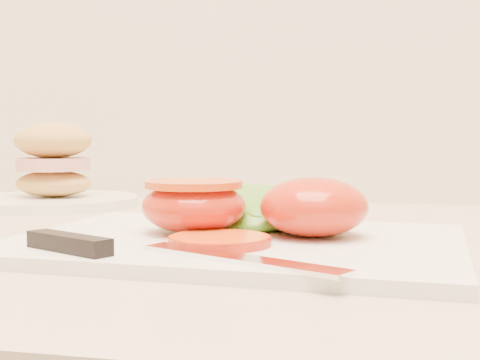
# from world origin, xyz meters

# --- Properties ---
(cutting_board) EXTENTS (0.36, 0.27, 0.01)m
(cutting_board) POSITION_xyz_m (-0.53, 1.61, 0.94)
(cutting_board) COLOR silver
(cutting_board) RESTS_ON counter
(tomato_half_dome) EXTENTS (0.09, 0.09, 0.05)m
(tomato_half_dome) POSITION_xyz_m (-0.47, 1.63, 0.96)
(tomato_half_dome) COLOR red
(tomato_half_dome) RESTS_ON cutting_board
(tomato_half_cut) EXTENTS (0.09, 0.09, 0.04)m
(tomato_half_cut) POSITION_xyz_m (-0.57, 1.63, 0.96)
(tomato_half_cut) COLOR red
(tomato_half_cut) RESTS_ON cutting_board
(tomato_slice_0) EXTENTS (0.07, 0.07, 0.01)m
(tomato_slice_0) POSITION_xyz_m (-0.53, 1.57, 0.94)
(tomato_slice_0) COLOR orange
(tomato_slice_0) RESTS_ON cutting_board
(lettuce_leaf_0) EXTENTS (0.18, 0.13, 0.03)m
(lettuce_leaf_0) POSITION_xyz_m (-0.54, 1.69, 0.96)
(lettuce_leaf_0) COLOR #559F2A
(lettuce_leaf_0) RESTS_ON cutting_board
(lettuce_leaf_1) EXTENTS (0.14, 0.14, 0.03)m
(lettuce_leaf_1) POSITION_xyz_m (-0.49, 1.69, 0.95)
(lettuce_leaf_1) COLOR #559F2A
(lettuce_leaf_1) RESTS_ON cutting_board
(knife) EXTENTS (0.24, 0.09, 0.01)m
(knife) POSITION_xyz_m (-0.58, 1.52, 0.94)
(knife) COLOR silver
(knife) RESTS_ON cutting_board
(sandwich_plate) EXTENTS (0.21, 0.21, 0.11)m
(sandwich_plate) POSITION_xyz_m (-0.83, 1.88, 0.97)
(sandwich_plate) COLOR white
(sandwich_plate) RESTS_ON counter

